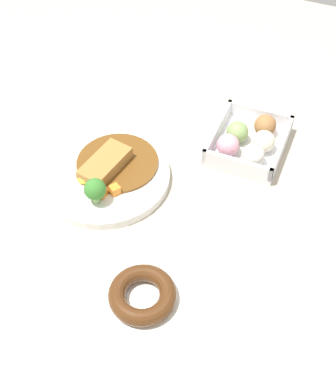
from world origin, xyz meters
TOP-DOWN VIEW (x-y plane):
  - ground_plane at (0.00, 0.00)m, footprint 1.60×1.60m
  - curry_plate at (-0.01, 0.05)m, footprint 0.25×0.25m
  - donut_box at (0.17, -0.18)m, footprint 0.17×0.14m
  - chocolate_ring_donut at (-0.22, -0.13)m, footprint 0.14×0.14m

SIDE VIEW (x-z plane):
  - ground_plane at x=0.00m, z-range 0.00..0.00m
  - chocolate_ring_donut at x=-0.22m, z-range 0.00..0.03m
  - curry_plate at x=-0.01m, z-range -0.02..0.05m
  - donut_box at x=0.17m, z-range 0.00..0.05m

